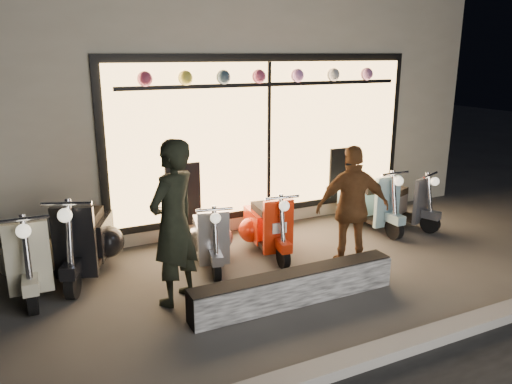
% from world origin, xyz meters
% --- Properties ---
extents(ground, '(40.00, 40.00, 0.00)m').
position_xyz_m(ground, '(0.00, 0.00, 0.00)').
color(ground, '#383533').
rests_on(ground, ground).
extents(kerb, '(40.00, 0.25, 0.12)m').
position_xyz_m(kerb, '(0.00, -2.00, 0.06)').
color(kerb, slate).
rests_on(kerb, ground).
extents(shop_building, '(10.20, 6.23, 4.20)m').
position_xyz_m(shop_building, '(0.00, 4.98, 2.10)').
color(shop_building, beige).
rests_on(shop_building, ground).
extents(graffiti_barrier, '(2.62, 0.28, 0.40)m').
position_xyz_m(graffiti_barrier, '(-0.17, -0.65, 0.20)').
color(graffiti_barrier, black).
rests_on(graffiti_barrier, ground).
extents(scooter_silver, '(0.61, 1.31, 0.93)m').
position_xyz_m(scooter_silver, '(-0.63, 0.99, 0.37)').
color(scooter_silver, black).
rests_on(scooter_silver, ground).
extents(scooter_red, '(0.54, 1.37, 0.97)m').
position_xyz_m(scooter_red, '(0.28, 1.00, 0.39)').
color(scooter_red, black).
rests_on(scooter_red, ground).
extents(scooter_black, '(0.90, 1.59, 1.15)m').
position_xyz_m(scooter_black, '(-2.23, 1.40, 0.46)').
color(scooter_black, black).
rests_on(scooter_black, ground).
extents(scooter_cream, '(0.52, 1.52, 1.09)m').
position_xyz_m(scooter_cream, '(-2.95, 1.21, 0.44)').
color(scooter_cream, black).
rests_on(scooter_cream, ground).
extents(scooter_blue, '(0.47, 1.44, 1.04)m').
position_xyz_m(scooter_blue, '(2.32, 1.24, 0.42)').
color(scooter_blue, black).
rests_on(scooter_blue, ground).
extents(scooter_grey, '(0.75, 1.32, 0.95)m').
position_xyz_m(scooter_grey, '(2.80, 1.09, 0.38)').
color(scooter_grey, black).
rests_on(scooter_grey, ground).
extents(man, '(0.86, 0.80, 1.97)m').
position_xyz_m(man, '(-1.42, 0.02, 0.99)').
color(man, black).
rests_on(man, ground).
extents(woman, '(1.09, 0.74, 1.71)m').
position_xyz_m(woman, '(1.06, -0.07, 0.86)').
color(woman, brown).
rests_on(woman, ground).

